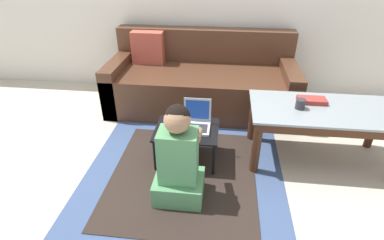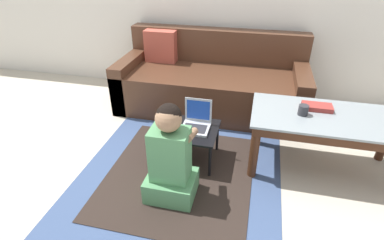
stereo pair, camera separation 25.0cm
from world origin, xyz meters
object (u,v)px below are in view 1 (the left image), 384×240
computer_mouse (172,127)px  person_seated (178,161)px  cup_on_table (300,104)px  book_on_table (312,100)px  coffee_table (324,116)px  laptop_desk (187,132)px  couch (201,82)px  laptop (196,123)px

computer_mouse → person_seated: (0.13, -0.44, 0.00)m
cup_on_table → book_on_table: size_ratio=0.35×
coffee_table → person_seated: bearing=-151.7°
laptop_desk → computer_mouse: 0.14m
person_seated → cup_on_table: bearing=32.5°
coffee_table → laptop_desk: bearing=-172.6°
cup_on_table → book_on_table: (0.12, 0.12, -0.02)m
couch → person_seated: bearing=-90.9°
person_seated → book_on_table: bearing=34.3°
laptop → computer_mouse: bearing=-166.5°
book_on_table → cup_on_table: bearing=-134.3°
book_on_table → person_seated: bearing=-145.7°
laptop → computer_mouse: 0.21m
couch → laptop: couch is taller
coffee_table → book_on_table: book_on_table is taller
laptop → book_on_table: bearing=12.4°
couch → laptop_desk: size_ratio=3.84×
book_on_table → laptop_desk: bearing=-166.7°
cup_on_table → laptop_desk: bearing=-172.4°
couch → book_on_table: size_ratio=8.75×
laptop_desk → laptop: 0.11m
laptop_desk → cup_on_table: bearing=7.6°
person_seated → book_on_table: 1.25m
couch → book_on_table: 1.30m
computer_mouse → coffee_table: bearing=7.3°
laptop_desk → book_on_table: book_on_table is taller
laptop_desk → computer_mouse: bearing=-174.0°
laptop_desk → person_seated: size_ratio=0.69×
person_seated → book_on_table: person_seated is taller
cup_on_table → coffee_table: bearing=6.6°
coffee_table → cup_on_table: 0.24m
coffee_table → person_seated: person_seated is taller
couch → computer_mouse: (-0.15, -1.06, 0.04)m
laptop → coffee_table: bearing=6.1°
person_seated → laptop_desk: bearing=90.3°
computer_mouse → laptop_desk: bearing=6.0°
coffee_table → cup_on_table: cup_on_table is taller
coffee_table → laptop: size_ratio=5.15×
cup_on_table → book_on_table: 0.17m
coffee_table → laptop_desk: size_ratio=2.25×
laptop → cup_on_table: cup_on_table is taller
person_seated → computer_mouse: bearing=106.0°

